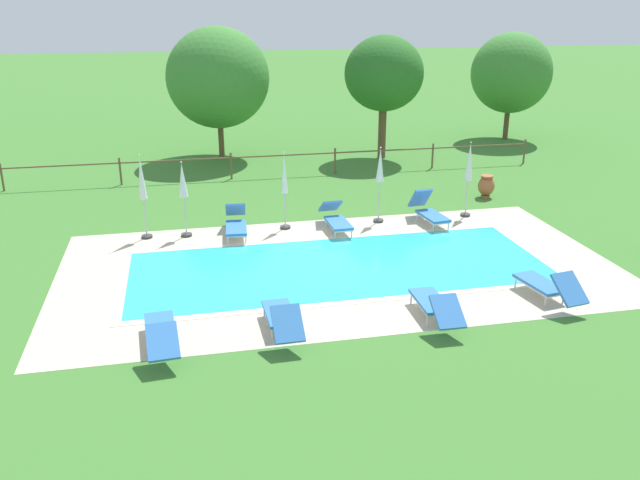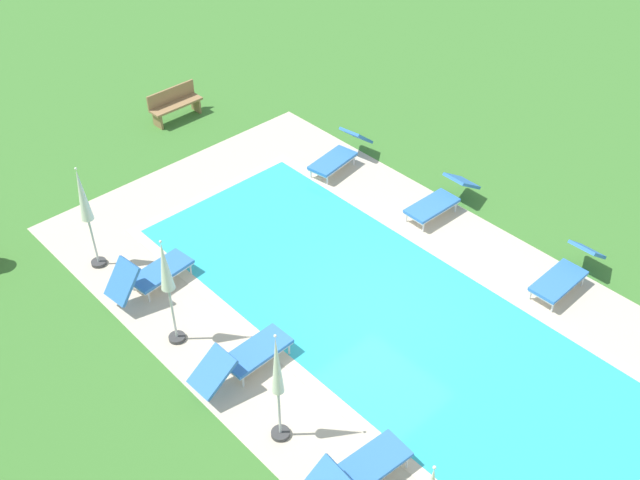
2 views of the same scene
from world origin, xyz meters
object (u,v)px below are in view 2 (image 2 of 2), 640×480
(patio_umbrella_closed_row_west, at_px, (166,276))
(patio_umbrella_closed_row_mid_west, at_px, (84,203))
(sun_lounger_north_far, at_px, (244,357))
(sun_lounger_north_end, at_px, (441,199))
(sun_lounger_south_near_corner, at_px, (567,272))
(sun_lounger_south_mid, at_px, (340,154))
(patio_umbrella_closed_row_mid_east, at_px, (277,377))
(sun_lounger_north_near_steps, at_px, (357,471))
(wooden_bench_lawn_side, at_px, (175,103))
(sun_lounger_south_far, at_px, (150,274))

(patio_umbrella_closed_row_west, relative_size, patio_umbrella_closed_row_mid_west, 0.99)
(sun_lounger_north_far, distance_m, patio_umbrella_closed_row_mid_west, 4.65)
(sun_lounger_north_end, height_order, sun_lounger_south_near_corner, sun_lounger_south_near_corner)
(sun_lounger_north_end, distance_m, patio_umbrella_closed_row_mid_west, 7.81)
(sun_lounger_south_mid, xyz_separation_m, patio_umbrella_closed_row_mid_east, (-5.17, 6.38, 1.11))
(sun_lounger_north_near_steps, relative_size, patio_umbrella_closed_row_west, 0.84)
(sun_lounger_north_far, height_order, wooden_bench_lawn_side, wooden_bench_lawn_side)
(sun_lounger_north_end, bearing_deg, patio_umbrella_closed_row_mid_west, 61.10)
(sun_lounger_south_far, bearing_deg, wooden_bench_lawn_side, -38.32)
(patio_umbrella_closed_row_mid_west, height_order, wooden_bench_lawn_side, patio_umbrella_closed_row_mid_west)
(sun_lounger_north_near_steps, distance_m, wooden_bench_lawn_side, 12.37)
(sun_lounger_south_near_corner, bearing_deg, patio_umbrella_closed_row_mid_east, 80.16)
(patio_umbrella_closed_row_mid_west, bearing_deg, sun_lounger_south_mid, -96.98)
(patio_umbrella_closed_row_west, relative_size, wooden_bench_lawn_side, 1.61)
(sun_lounger_north_far, xyz_separation_m, wooden_bench_lawn_side, (8.50, -4.30, 0.10))
(wooden_bench_lawn_side, bearing_deg, sun_lounger_south_mid, -161.35)
(sun_lounger_north_far, bearing_deg, patio_umbrella_closed_row_mid_east, 163.46)
(sun_lounger_south_far, bearing_deg, patio_umbrella_closed_row_west, 163.96)
(sun_lounger_south_near_corner, height_order, patio_umbrella_closed_row_mid_east, patio_umbrella_closed_row_mid_east)
(sun_lounger_north_end, xyz_separation_m, sun_lounger_south_near_corner, (-3.39, 0.09, 0.01))
(sun_lounger_north_near_steps, bearing_deg, sun_lounger_south_near_corner, -86.66)
(patio_umbrella_closed_row_west, xyz_separation_m, wooden_bench_lawn_side, (7.00, -4.77, -1.16))
(patio_umbrella_closed_row_mid_west, bearing_deg, sun_lounger_north_far, -174.38)
(sun_lounger_south_far, height_order, patio_umbrella_closed_row_west, patio_umbrella_closed_row_west)
(sun_lounger_north_near_steps, relative_size, wooden_bench_lawn_side, 1.35)
(sun_lounger_north_end, bearing_deg, patio_umbrella_closed_row_mid_east, 108.26)
(sun_lounger_north_near_steps, xyz_separation_m, sun_lounger_north_end, (3.76, -6.50, -0.01))
(patio_umbrella_closed_row_west, bearing_deg, wooden_bench_lawn_side, -34.26)
(sun_lounger_north_near_steps, bearing_deg, sun_lounger_south_mid, -42.40)
(sun_lounger_north_far, relative_size, patio_umbrella_closed_row_mid_west, 0.83)
(sun_lounger_south_far, xyz_separation_m, patio_umbrella_closed_row_mid_east, (-4.52, 0.42, 1.09))
(patio_umbrella_closed_row_mid_east, bearing_deg, sun_lounger_south_far, -5.30)
(sun_lounger_north_far, height_order, patio_umbrella_closed_row_mid_west, patio_umbrella_closed_row_mid_west)
(sun_lounger_north_end, bearing_deg, sun_lounger_south_near_corner, 178.49)
(sun_lounger_south_near_corner, relative_size, wooden_bench_lawn_side, 1.33)
(patio_umbrella_closed_row_mid_west, bearing_deg, sun_lounger_south_near_corner, -136.88)
(wooden_bench_lawn_side, bearing_deg, patio_umbrella_closed_row_mid_east, 154.60)
(sun_lounger_north_end, xyz_separation_m, wooden_bench_lawn_side, (7.77, 2.01, 0.10))
(sun_lounger_north_end, distance_m, patio_umbrella_closed_row_mid_east, 7.20)
(sun_lounger_south_mid, relative_size, patio_umbrella_closed_row_mid_west, 0.83)
(patio_umbrella_closed_row_mid_east, distance_m, wooden_bench_lawn_side, 11.11)
(patio_umbrella_closed_row_mid_east, xyz_separation_m, wooden_bench_lawn_side, (10.00, -4.75, -1.01))
(patio_umbrella_closed_row_mid_east, bearing_deg, sun_lounger_south_near_corner, -99.84)
(sun_lounger_south_near_corner, distance_m, sun_lounger_south_far, 8.44)
(patio_umbrella_closed_row_mid_west, relative_size, wooden_bench_lawn_side, 1.63)
(sun_lounger_north_far, relative_size, patio_umbrella_closed_row_mid_east, 0.84)
(sun_lounger_south_mid, bearing_deg, patio_umbrella_closed_row_west, 108.77)
(sun_lounger_north_near_steps, bearing_deg, wooden_bench_lawn_side, -21.29)
(patio_umbrella_closed_row_mid_west, xyz_separation_m, wooden_bench_lawn_side, (4.04, -4.74, -1.15))
(sun_lounger_north_end, xyz_separation_m, sun_lounger_south_mid, (2.94, 0.38, 0.01))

